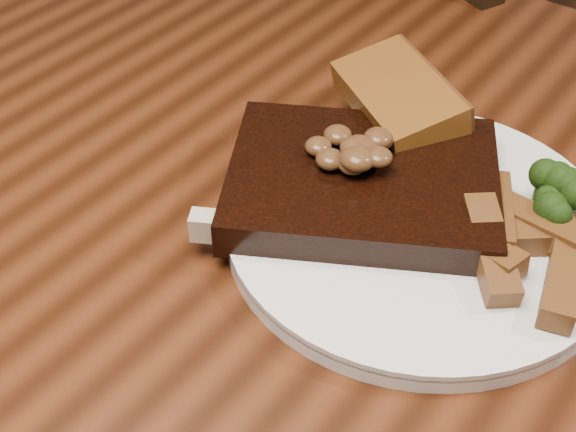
{
  "coord_description": "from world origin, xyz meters",
  "views": [
    {
      "loc": [
        0.24,
        -0.31,
        1.14
      ],
      "look_at": [
        0.01,
        0.01,
        0.78
      ],
      "focal_mm": 50.0,
      "sensor_mm": 36.0,
      "label": 1
    }
  ],
  "objects_px": {
    "chair_far": "(424,110)",
    "plate": "(418,228)",
    "dining_table": "(278,337)",
    "potato_wedges": "(514,266)",
    "steak": "(362,184)",
    "garlic_bread": "(395,119)"
  },
  "relations": [
    {
      "from": "chair_far",
      "to": "garlic_bread",
      "type": "bearing_deg",
      "value": 134.49
    },
    {
      "from": "plate",
      "to": "potato_wedges",
      "type": "height_order",
      "value": "potato_wedges"
    },
    {
      "from": "chair_far",
      "to": "garlic_bread",
      "type": "xyz_separation_m",
      "value": [
        0.18,
        -0.44,
        0.31
      ]
    },
    {
      "from": "dining_table",
      "to": "potato_wedges",
      "type": "distance_m",
      "value": 0.19
    },
    {
      "from": "garlic_bread",
      "to": "potato_wedges",
      "type": "relative_size",
      "value": 1.07
    },
    {
      "from": "chair_far",
      "to": "plate",
      "type": "height_order",
      "value": "chair_far"
    },
    {
      "from": "plate",
      "to": "potato_wedges",
      "type": "distance_m",
      "value": 0.08
    },
    {
      "from": "dining_table",
      "to": "potato_wedges",
      "type": "height_order",
      "value": "potato_wedges"
    },
    {
      "from": "steak",
      "to": "garlic_bread",
      "type": "relative_size",
      "value": 1.66
    },
    {
      "from": "chair_far",
      "to": "plate",
      "type": "distance_m",
      "value": 0.64
    },
    {
      "from": "steak",
      "to": "potato_wedges",
      "type": "relative_size",
      "value": 1.79
    },
    {
      "from": "chair_far",
      "to": "steak",
      "type": "relative_size",
      "value": 4.6
    },
    {
      "from": "chair_far",
      "to": "plate",
      "type": "relative_size",
      "value": 3.2
    },
    {
      "from": "dining_table",
      "to": "chair_far",
      "type": "relative_size",
      "value": 1.88
    },
    {
      "from": "chair_far",
      "to": "potato_wedges",
      "type": "xyz_separation_m",
      "value": [
        0.32,
        -0.53,
        0.31
      ]
    },
    {
      "from": "plate",
      "to": "steak",
      "type": "relative_size",
      "value": 1.44
    },
    {
      "from": "chair_far",
      "to": "dining_table",
      "type": "bearing_deg",
      "value": 129.01
    },
    {
      "from": "potato_wedges",
      "to": "steak",
      "type": "bearing_deg",
      "value": 175.67
    },
    {
      "from": "plate",
      "to": "steak",
      "type": "xyz_separation_m",
      "value": [
        -0.05,
        -0.0,
        0.02
      ]
    },
    {
      "from": "garlic_bread",
      "to": "potato_wedges",
      "type": "bearing_deg",
      "value": -1.0
    },
    {
      "from": "dining_table",
      "to": "garlic_bread",
      "type": "distance_m",
      "value": 0.19
    },
    {
      "from": "dining_table",
      "to": "garlic_bread",
      "type": "relative_size",
      "value": 14.38
    }
  ]
}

